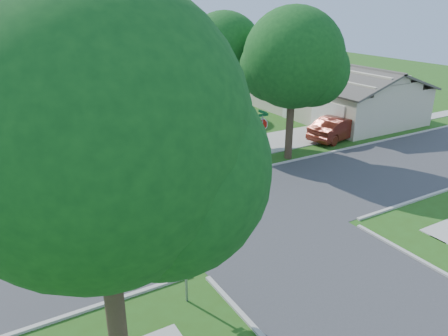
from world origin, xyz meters
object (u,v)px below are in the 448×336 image
object	(u,v)px
tree_w_far	(14,35)
car_curb_west	(30,75)
tree_w_mid	(33,34)
house_ne_near	(331,95)
tree_e_mid	(153,32)
tree_e_far	(108,27)
tree_w_near	(69,56)
tree_ne_corner	(294,63)
stop_sign_ne	(262,127)
house_ne_far	(221,67)
stop_sign_sw	(185,245)
car_curb_east	(122,90)
tree_e_near	(225,55)
car_driveway	(338,128)
tree_sw_corner	(100,146)

from	to	relation	value
tree_w_far	car_curb_west	size ratio (longest dim) A/B	1.84
tree_w_mid	house_ne_near	xyz separation A→B (m)	(20.63, -10.01, -4.97)
tree_e_mid	car_curb_west	xyz separation A→B (m)	(-7.87, 19.13, -5.62)
tree_e_mid	tree_e_far	xyz separation A→B (m)	(-0.00, 13.00, -0.27)
tree_w_near	tree_ne_corner	world-z (taller)	tree_w_near
stop_sign_ne	house_ne_near	xyz separation A→B (m)	(11.29, 6.30, -0.51)
tree_w_near	house_ne_far	size ratio (longest dim) A/B	0.66
stop_sign_sw	tree_ne_corner	world-z (taller)	tree_ne_corner
tree_w_far	tree_w_mid	bearing A→B (deg)	-89.95
car_curb_west	house_ne_near	bearing A→B (deg)	125.74
house_ne_near	car_curb_east	distance (m)	19.68
stop_sign_ne	tree_e_mid	world-z (taller)	tree_e_mid
tree_e_mid	car_curb_east	xyz separation A→B (m)	(-1.56, 4.93, -5.57)
tree_e_near	car_curb_west	size ratio (longest dim) A/B	1.89
house_ne_near	car_driveway	size ratio (longest dim) A/B	2.85
house_ne_far	stop_sign_sw	bearing A→B (deg)	-121.55
car_driveway	tree_w_mid	bearing A→B (deg)	34.20
tree_w_mid	house_ne_near	bearing A→B (deg)	-25.88
tree_e_mid	car_curb_east	size ratio (longest dim) A/B	2.29
stop_sign_sw	car_driveway	distance (m)	19.18
tree_w_mid	car_curb_west	xyz separation A→B (m)	(1.52, 19.13, -5.85)
tree_e_far	car_curb_west	distance (m)	11.32
stop_sign_ne	house_ne_far	bearing A→B (deg)	65.07
tree_w_near	tree_w_far	xyz separation A→B (m)	(-0.01, 25.00, -0.61)
tree_w_far	tree_ne_corner	world-z (taller)	tree_ne_corner
house_ne_far	car_curb_east	world-z (taller)	house_ne_far
tree_e_mid	house_ne_near	size ratio (longest dim) A/B	0.68
car_curb_east	tree_e_far	bearing A→B (deg)	77.33
tree_w_near	car_driveway	world-z (taller)	tree_w_near
stop_sign_ne	tree_w_mid	size ratio (longest dim) A/B	0.31
stop_sign_ne	tree_e_mid	bearing A→B (deg)	89.80
tree_sw_corner	house_ne_near	bearing A→B (deg)	37.52
tree_e_far	car_driveway	world-z (taller)	tree_e_far
tree_e_near	car_curb_east	xyz separation A→B (m)	(-1.55, 16.93, -4.96)
stop_sign_ne	tree_w_far	distance (m)	30.96
stop_sign_ne	car_driveway	bearing A→B (deg)	6.71
tree_e_near	car_curb_east	world-z (taller)	tree_e_near
stop_sign_sw	tree_w_near	xyz separation A→B (m)	(0.06, 13.71, 4.08)
stop_sign_sw	car_driveway	world-z (taller)	stop_sign_sw
tree_e_near	car_curb_west	xyz separation A→B (m)	(-7.87, 31.13, -5.01)
tree_w_near	house_ne_far	distance (m)	29.10
tree_sw_corner	house_ne_far	world-z (taller)	tree_sw_corner
tree_w_near	tree_w_mid	distance (m)	12.01
tree_w_near	car_curb_west	world-z (taller)	tree_w_near
tree_e_mid	tree_e_near	bearing A→B (deg)	-90.03
tree_sw_corner	car_curb_east	xyz separation A→B (m)	(10.64, 32.93, -5.58)
stop_sign_ne	tree_sw_corner	world-z (taller)	tree_sw_corner
tree_w_far	house_ne_far	xyz separation A→B (m)	(20.64, -5.01, -3.99)
stop_sign_sw	house_ne_far	xyz separation A→B (m)	(20.69, 33.70, -0.51)
tree_e_far	tree_w_mid	world-z (taller)	tree_w_mid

